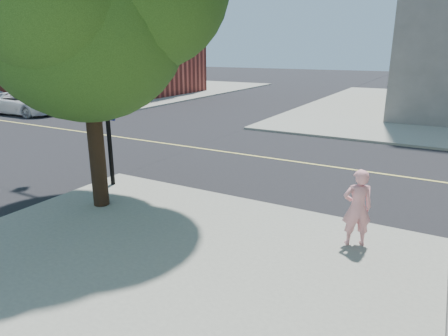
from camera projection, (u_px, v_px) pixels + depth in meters
The scene contains 8 objects.
ground at pixel (143, 182), 12.45m from camera, with size 140.00×140.00×0.00m, color black.
road_ew at pixel (216, 151), 16.20m from camera, with size 140.00×9.00×0.01m, color black.
road_ns at pixel (30, 159), 15.02m from camera, with size 9.00×140.00×0.01m, color black.
sidewalk_nw at pixel (108, 88), 41.17m from camera, with size 26.00×25.00×0.12m, color gray.
church at pixel (96, 10), 34.78m from camera, with size 15.20×12.00×14.40m.
man_on_phone at pixel (357, 208), 8.01m from camera, with size 0.59×0.39×1.61m, color pink.
signal_pole at pixel (49, 57), 11.84m from camera, with size 3.94×0.45×4.45m.
car_a at pixel (24, 103), 25.00m from camera, with size 2.36×5.12×1.42m, color white.
Camera 1 is at (7.98, -9.04, 4.00)m, focal length 31.99 mm.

